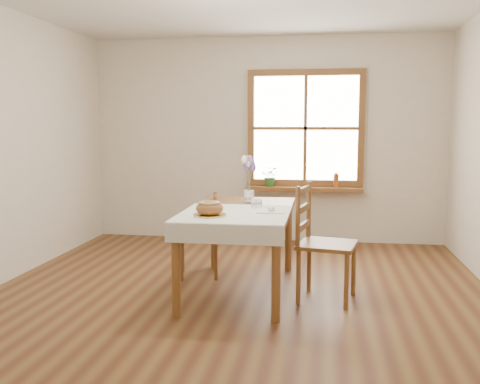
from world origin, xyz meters
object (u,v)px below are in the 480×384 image
object	(u,v)px
dining_table	(240,218)
bread_plate	(210,215)
chair_left	(198,235)
flower_vase	(249,197)
chair_right	(327,243)

from	to	relation	value
dining_table	bread_plate	distance (m)	0.52
dining_table	bread_plate	xyz separation A→B (m)	(-0.17, -0.48, 0.10)
chair_left	dining_table	bearing A→B (deg)	37.05
dining_table	chair_left	world-z (taller)	chair_left
chair_left	flower_vase	xyz separation A→B (m)	(0.50, -0.01, 0.39)
bread_plate	chair_left	bearing A→B (deg)	109.01
chair_right	flower_vase	distance (m)	0.97
bread_plate	flower_vase	world-z (taller)	flower_vase
dining_table	chair_left	xyz separation A→B (m)	(-0.48, 0.40, -0.25)
dining_table	chair_left	bearing A→B (deg)	140.09
chair_left	flower_vase	world-z (taller)	flower_vase
chair_left	flower_vase	distance (m)	0.64
chair_left	chair_right	world-z (taller)	chair_right
dining_table	chair_right	size ratio (longest dim) A/B	1.61
dining_table	flower_vase	distance (m)	0.42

